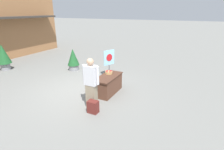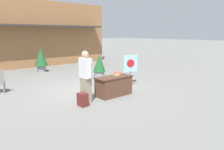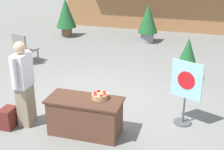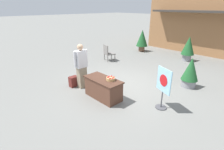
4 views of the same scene
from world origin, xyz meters
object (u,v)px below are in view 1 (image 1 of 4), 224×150
backpack (93,107)px  potted_plant_near_right (3,56)px  apple_basket (109,72)px  poster_board (109,62)px  display_table (108,84)px  potted_plant_near_left (73,59)px  person_visitor (91,83)px

backpack → potted_plant_near_right: 7.03m
apple_basket → poster_board: size_ratio=0.23×
backpack → display_table: bearing=9.2°
potted_plant_near_left → display_table: bearing=-118.7°
display_table → apple_basket: apple_basket is taller
display_table → potted_plant_near_left: bearing=61.3°
display_table → potted_plant_near_right: bearing=90.0°
display_table → person_visitor: (-1.25, -0.02, 0.53)m
person_visitor → backpack: size_ratio=4.15×
backpack → potted_plant_near_right: potted_plant_near_right is taller
person_visitor → potted_plant_near_right: (1.26, 6.61, -0.08)m
display_table → person_visitor: size_ratio=0.82×
poster_board → potted_plant_near_left: (-0.10, 2.19, -0.11)m
person_visitor → potted_plant_near_left: size_ratio=1.44×
person_visitor → display_table: bearing=-0.0°
display_table → potted_plant_near_right: (0.00, 6.59, 0.45)m
apple_basket → potted_plant_near_right: potted_plant_near_right is taller
person_visitor → backpack: (-0.29, -0.23, -0.68)m
display_table → apple_basket: 0.51m
display_table → backpack: bearing=-170.8°
backpack → apple_basket: bearing=11.4°
display_table → person_visitor: bearing=-179.0°
apple_basket → poster_board: (1.52, 0.78, -0.03)m
person_visitor → backpack: 0.78m
poster_board → potted_plant_near_right: potted_plant_near_right is taller
apple_basket → person_visitor: (-1.52, -0.14, 0.11)m
apple_basket → potted_plant_near_right: bearing=92.3°
poster_board → potted_plant_near_left: poster_board is taller
poster_board → potted_plant_near_left: bearing=-154.1°
backpack → poster_board: (3.33, 1.15, 0.54)m
apple_basket → potted_plant_near_left: (1.42, 2.97, -0.14)m
potted_plant_near_left → potted_plant_near_right: potted_plant_near_right is taller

